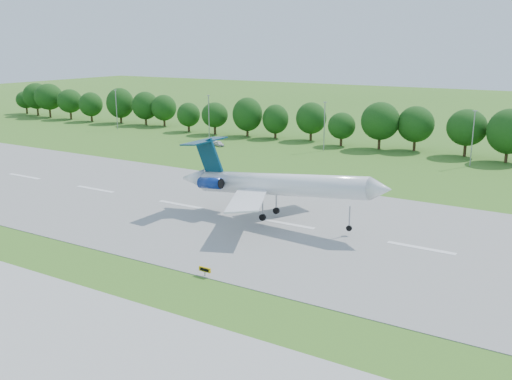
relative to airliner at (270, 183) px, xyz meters
The scene contains 9 objects.
ground 25.89m from the airliner, 83.38° to the right, with size 600.00×600.00×0.00m, color #356B1C.
runway 6.58m from the airliner, ahead, with size 400.00×45.00×0.08m, color gray.
taxiway 43.53m from the airliner, 86.14° to the right, with size 400.00×23.00×0.08m, color #ADADA8.
tree_line 67.04m from the airliner, 87.52° to the left, with size 288.40×8.40×10.40m.
light_poles 56.98m from the airliner, 89.59° to the left, with size 175.90×0.25×12.19m.
airliner is the anchor object (origin of this frame).
taxi_sign_centre 23.10m from the airliner, 79.86° to the right, with size 1.61×0.23×1.13m.
service_vehicle_a 68.54m from the airliner, 132.38° to the left, with size 1.26×3.62×1.19m, color silver.
service_vehicle_b 65.84m from the airliner, 131.42° to the left, with size 1.49×3.71×1.27m, color silver.
Camera 1 is at (37.82, -46.68, 26.34)m, focal length 40.00 mm.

